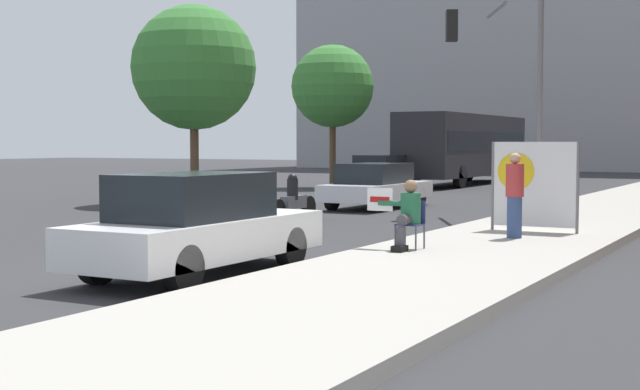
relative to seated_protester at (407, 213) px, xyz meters
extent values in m
plane|color=#303033|center=(-2.27, -2.95, -0.79)|extent=(160.00, 160.00, 0.00)
cube|color=#A8A399|center=(1.01, 12.05, -0.70)|extent=(3.66, 90.00, 0.18)
cylinder|color=#474C56|center=(-0.16, -0.13, -0.41)|extent=(0.03, 0.03, 0.40)
cylinder|color=#474C56|center=(0.21, -0.13, -0.41)|extent=(0.03, 0.03, 0.40)
cylinder|color=#474C56|center=(-0.16, 0.24, -0.41)|extent=(0.03, 0.03, 0.40)
cylinder|color=#474C56|center=(0.21, 0.24, -0.41)|extent=(0.03, 0.03, 0.40)
cube|color=navy|center=(0.03, 0.05, -0.20)|extent=(0.40, 0.40, 0.02)
cube|color=navy|center=(0.03, 0.24, 0.00)|extent=(0.40, 0.02, 0.38)
cylinder|color=#424247|center=(0.03, -0.11, -0.10)|extent=(0.18, 0.42, 0.18)
cylinder|color=#424247|center=(0.03, -0.32, -0.41)|extent=(0.16, 0.16, 0.40)
cube|color=black|center=(0.03, -0.38, -0.57)|extent=(0.20, 0.28, 0.10)
cylinder|color=#236642|center=(0.03, 0.08, 0.07)|extent=(0.34, 0.34, 0.52)
sphere|color=#936B4C|center=(0.03, 0.08, 0.44)|extent=(0.22, 0.22, 0.22)
cylinder|color=#236642|center=(-0.30, 0.00, 0.15)|extent=(0.45, 0.09, 0.09)
cube|color=white|center=(-0.50, 0.00, 0.21)|extent=(0.47, 0.02, 0.39)
cube|color=#AD1414|center=(-0.50, -0.01, 0.21)|extent=(0.36, 0.01, 0.09)
cylinder|color=#334775|center=(1.07, 2.63, -0.23)|extent=(0.28, 0.28, 0.78)
cylinder|color=#B23333|center=(1.07, 2.63, 0.47)|extent=(0.34, 0.34, 0.62)
sphere|color=tan|center=(1.07, 2.63, 0.88)|extent=(0.20, 0.20, 0.20)
cylinder|color=slate|center=(0.21, 4.00, 0.29)|extent=(0.06, 0.06, 1.81)
cylinder|color=slate|center=(1.93, 4.00, 0.29)|extent=(0.06, 0.06, 1.81)
cube|color=white|center=(1.07, 4.00, 0.34)|extent=(1.72, 0.02, 1.71)
cylinder|color=yellow|center=(0.69, 3.98, 0.59)|extent=(0.75, 0.01, 0.75)
cylinder|color=slate|center=(-0.50, 10.27, 2.21)|extent=(0.16, 0.16, 5.66)
cylinder|color=slate|center=(-1.55, 9.71, 4.74)|extent=(1.21, 2.17, 0.11)
cube|color=black|center=(-2.61, 9.16, 4.32)|extent=(0.41, 0.41, 0.84)
sphere|color=green|center=(-2.61, 9.16, 4.04)|extent=(0.18, 0.18, 0.18)
cube|color=white|center=(-2.00, -3.10, -0.23)|extent=(1.70, 4.46, 0.58)
cube|color=black|center=(-2.00, -3.27, 0.39)|extent=(1.46, 2.32, 0.67)
cylinder|color=black|center=(-2.74, -1.72, -0.47)|extent=(0.22, 0.64, 0.64)
cylinder|color=black|center=(-1.26, -1.72, -0.47)|extent=(0.22, 0.64, 0.64)
cylinder|color=black|center=(-2.74, -4.48, -0.47)|extent=(0.22, 0.64, 0.64)
cylinder|color=black|center=(-1.26, -4.48, -0.47)|extent=(0.22, 0.64, 0.64)
cube|color=silver|center=(-5.48, 10.63, -0.28)|extent=(1.84, 4.47, 0.49)
cube|color=black|center=(-5.48, 10.45, 0.27)|extent=(1.58, 2.33, 0.60)
cylinder|color=black|center=(-6.29, 12.02, -0.47)|extent=(0.22, 0.64, 0.64)
cylinder|color=black|center=(-4.67, 12.02, -0.47)|extent=(0.22, 0.64, 0.64)
cylinder|color=black|center=(-6.29, 9.24, -0.47)|extent=(0.22, 0.64, 0.64)
cylinder|color=black|center=(-4.67, 9.24, -0.47)|extent=(0.22, 0.64, 0.64)
cube|color=black|center=(-9.61, 19.96, -0.24)|extent=(1.74, 4.15, 0.55)
cube|color=black|center=(-9.61, 19.80, 0.35)|extent=(1.50, 2.16, 0.65)
cylinder|color=black|center=(-10.37, 21.25, -0.47)|extent=(0.22, 0.64, 0.64)
cylinder|color=black|center=(-8.85, 21.25, -0.47)|extent=(0.22, 0.64, 0.64)
cylinder|color=black|center=(-10.37, 18.68, -0.47)|extent=(0.22, 0.64, 0.64)
cylinder|color=black|center=(-8.85, 18.68, -0.47)|extent=(0.22, 0.64, 0.64)
cube|color=#232328|center=(-8.39, 26.76, 1.07)|extent=(2.47, 11.85, 2.84)
cube|color=black|center=(-8.39, 26.76, 1.24)|extent=(2.49, 11.26, 0.92)
cylinder|color=black|center=(-9.47, 30.44, -0.27)|extent=(0.30, 1.04, 1.04)
cylinder|color=black|center=(-7.30, 30.44, -0.27)|extent=(0.30, 1.04, 1.04)
cylinder|color=black|center=(-9.47, 23.09, -0.27)|extent=(0.30, 1.04, 1.04)
cylinder|color=black|center=(-7.30, 23.09, -0.27)|extent=(0.30, 1.04, 1.04)
cube|color=#565B60|center=(-5.40, 5.47, -0.31)|extent=(0.24, 0.92, 0.32)
cylinder|color=black|center=(-5.40, 5.42, 0.01)|extent=(0.28, 0.28, 0.52)
sphere|color=black|center=(-5.40, 5.42, 0.29)|extent=(0.24, 0.24, 0.24)
cylinder|color=black|center=(-5.40, 6.24, -0.49)|extent=(0.10, 0.60, 0.60)
cylinder|color=black|center=(-5.40, 4.70, -0.49)|extent=(0.10, 0.60, 0.60)
cylinder|color=brown|center=(-11.64, 9.77, 0.70)|extent=(0.28, 0.28, 2.99)
sphere|color=#387A33|center=(-11.64, 9.77, 3.62)|extent=(4.04, 4.04, 4.04)
cylinder|color=brown|center=(-12.48, 21.04, 0.80)|extent=(0.28, 0.28, 3.19)
sphere|color=#387A33|center=(-12.48, 21.04, 3.67)|extent=(3.64, 3.64, 3.64)
camera|label=1|loc=(5.82, -13.76, 1.16)|focal=50.00mm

